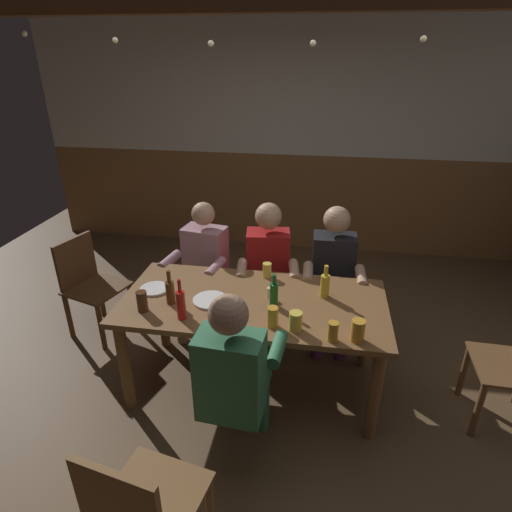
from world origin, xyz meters
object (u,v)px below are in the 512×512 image
object	(u,v)px
table_candle	(269,293)
pint_glass_5	(273,317)
plate_1	(210,300)
pint_glass_1	(358,331)
person_3	(234,374)
pint_glass_3	(333,332)
person_2	(333,272)
condiment_caddy	(226,318)
chair_empty_near_right	(90,284)
pint_glass_4	(296,321)
bottle_3	(181,304)
chair_empty_far_end	(141,512)
dining_table	(253,313)
person_0	(202,264)
plate_0	(154,289)
pint_glass_0	(142,301)
pint_glass_2	(267,270)
bottle_1	(274,294)
bottle_2	(325,285)
person_1	(268,266)
bottle_0	(170,291)

from	to	relation	value
table_candle	pint_glass_5	distance (m)	0.34
plate_1	pint_glass_1	xyz separation A→B (m)	(0.98, -0.29, 0.06)
person_3	pint_glass_5	size ratio (longest dim) A/B	8.88
plate_1	pint_glass_3	distance (m)	0.89
person_2	plate_1	distance (m)	1.12
condiment_caddy	pint_glass_1	bearing A→B (deg)	-4.43
chair_empty_near_right	pint_glass_1	world-z (taller)	pint_glass_1
table_candle	pint_glass_4	size ratio (longest dim) A/B	0.64
person_2	bottle_3	size ratio (longest dim) A/B	4.25
chair_empty_far_end	pint_glass_3	size ratio (longest dim) A/B	6.97
dining_table	pint_glass_4	bearing A→B (deg)	-43.70
person_0	pint_glass_5	size ratio (longest dim) A/B	8.61
plate_0	pint_glass_3	world-z (taller)	pint_glass_3
condiment_caddy	pint_glass_0	distance (m)	0.57
person_3	plate_1	world-z (taller)	person_3
plate_0	person_0	bearing A→B (deg)	75.24
pint_glass_3	pint_glass_2	bearing A→B (deg)	124.29
bottle_1	pint_glass_1	size ratio (longest dim) A/B	1.70
pint_glass_4	pint_glass_0	bearing A→B (deg)	177.07
dining_table	condiment_caddy	bearing A→B (deg)	-114.40
chair_empty_near_right	bottle_2	distance (m)	2.08
bottle_2	bottle_3	size ratio (longest dim) A/B	0.85
table_candle	pint_glass_2	world-z (taller)	pint_glass_2
chair_empty_far_end	pint_glass_2	size ratio (longest dim) A/B	7.84
pint_glass_1	person_3	bearing A→B (deg)	-154.86
pint_glass_2	pint_glass_4	distance (m)	0.71
chair_empty_far_end	bottle_3	size ratio (longest dim) A/B	3.10
person_1	bottle_0	size ratio (longest dim) A/B	4.90
plate_0	pint_glass_1	world-z (taller)	pint_glass_1
pint_glass_3	pint_glass_5	bearing A→B (deg)	167.05
chair_empty_near_right	pint_glass_0	distance (m)	1.15
chair_empty_far_end	bottle_2	world-z (taller)	bottle_2
person_3	chair_empty_near_right	world-z (taller)	person_3
dining_table	pint_glass_1	distance (m)	0.79
person_2	plate_1	xyz separation A→B (m)	(-0.84, -0.73, 0.09)
bottle_1	bottle_2	size ratio (longest dim) A/B	0.98
chair_empty_near_right	pint_glass_2	world-z (taller)	chair_empty_near_right
condiment_caddy	bottle_3	size ratio (longest dim) A/B	0.49
person_1	person_3	world-z (taller)	person_3
bottle_2	pint_glass_1	bearing A→B (deg)	-67.11
person_0	pint_glass_3	size ratio (longest dim) A/B	9.35
bottle_2	table_candle	bearing A→B (deg)	-167.96
person_3	bottle_3	xyz separation A→B (m)	(-0.42, 0.37, 0.18)
person_3	person_0	bearing A→B (deg)	117.43
person_3	condiment_caddy	bearing A→B (deg)	113.66
plate_0	chair_empty_near_right	bearing A→B (deg)	150.97
person_3	pint_glass_3	bearing A→B (deg)	33.07
bottle_2	pint_glass_2	bearing A→B (deg)	152.93
person_0	table_candle	bearing A→B (deg)	147.03
chair_empty_near_right	bottle_2	bearing A→B (deg)	97.48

